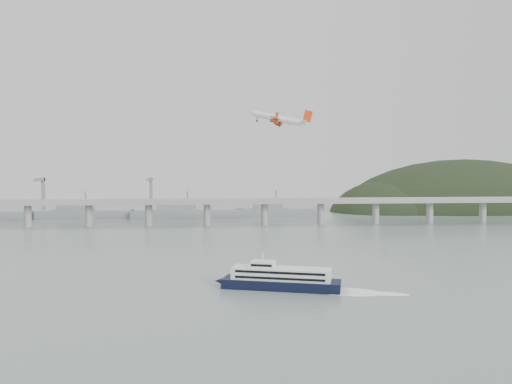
{
  "coord_description": "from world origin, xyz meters",
  "views": [
    {
      "loc": [
        -25.04,
        -232.49,
        50.19
      ],
      "look_at": [
        0.0,
        55.0,
        36.0
      ],
      "focal_mm": 35.0,
      "sensor_mm": 36.0,
      "label": 1
    }
  ],
  "objects": [
    {
      "name": "bridge",
      "position": [
        -1.15,
        200.0,
        17.65
      ],
      "size": [
        800.0,
        22.0,
        23.9
      ],
      "color": "#969593",
      "rests_on": "ground"
    },
    {
      "name": "ground",
      "position": [
        0.0,
        0.0,
        0.0
      ],
      "size": [
        900.0,
        900.0,
        0.0
      ],
      "primitive_type": "plane",
      "color": "slate",
      "rests_on": "ground"
    },
    {
      "name": "headland",
      "position": [
        285.18,
        331.75,
        -19.34
      ],
      "size": [
        365.0,
        155.0,
        156.0
      ],
      "color": "black",
      "rests_on": "ground"
    },
    {
      "name": "airliner",
      "position": [
        17.42,
        82.47,
        80.97
      ],
      "size": [
        40.25,
        37.44,
        12.39
      ],
      "rotation": [
        0.05,
        -0.22,
        2.79
      ],
      "color": "white",
      "rests_on": "ground"
    },
    {
      "name": "ferry",
      "position": [
        3.13,
        -29.8,
        4.1
      ],
      "size": [
        78.25,
        31.19,
        15.13
      ],
      "rotation": [
        0.0,
        0.0,
        -0.29
      ],
      "color": "black",
      "rests_on": "ground"
    },
    {
      "name": "distant_fleet",
      "position": [
        -155.36,
        265.08,
        6.22
      ],
      "size": [
        453.0,
        60.9,
        40.0
      ],
      "color": "gray",
      "rests_on": "ground"
    }
  ]
}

